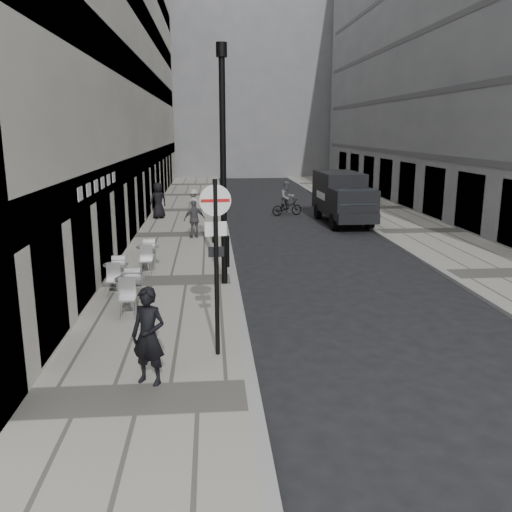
{
  "coord_description": "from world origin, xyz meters",
  "views": [
    {
      "loc": [
        -0.69,
        -6.06,
        4.69
      ],
      "look_at": [
        0.49,
        7.97,
        1.4
      ],
      "focal_mm": 38.0,
      "sensor_mm": 36.0,
      "label": 1
    }
  ],
  "objects_px": {
    "walking_man": "(148,336)",
    "sign_post": "(216,245)",
    "panel_van": "(342,195)",
    "cyclist": "(287,202)",
    "lamppost": "(223,155)"
  },
  "relations": [
    {
      "from": "sign_post",
      "to": "panel_van",
      "type": "distance_m",
      "value": 17.75
    },
    {
      "from": "lamppost",
      "to": "cyclist",
      "type": "height_order",
      "value": "lamppost"
    },
    {
      "from": "lamppost",
      "to": "panel_van",
      "type": "xyz_separation_m",
      "value": [
        6.3,
        11.06,
        -2.53
      ]
    },
    {
      "from": "lamppost",
      "to": "cyclist",
      "type": "bearing_deg",
      "value": 74.39
    },
    {
      "from": "sign_post",
      "to": "cyclist",
      "type": "bearing_deg",
      "value": 72.08
    },
    {
      "from": "walking_man",
      "to": "panel_van",
      "type": "height_order",
      "value": "panel_van"
    },
    {
      "from": "sign_post",
      "to": "panel_van",
      "type": "bearing_deg",
      "value": 62.44
    },
    {
      "from": "walking_man",
      "to": "lamppost",
      "type": "xyz_separation_m",
      "value": [
        1.56,
        6.6,
        2.94
      ]
    },
    {
      "from": "walking_man",
      "to": "sign_post",
      "type": "xyz_separation_m",
      "value": [
        1.26,
        1.21,
        1.42
      ]
    },
    {
      "from": "lamppost",
      "to": "panel_van",
      "type": "bearing_deg",
      "value": 60.33
    },
    {
      "from": "walking_man",
      "to": "panel_van",
      "type": "bearing_deg",
      "value": 90.76
    },
    {
      "from": "walking_man",
      "to": "cyclist",
      "type": "height_order",
      "value": "walking_man"
    },
    {
      "from": "lamppost",
      "to": "sign_post",
      "type": "bearing_deg",
      "value": -93.12
    },
    {
      "from": "panel_van",
      "to": "lamppost",
      "type": "bearing_deg",
      "value": -121.28
    },
    {
      "from": "walking_man",
      "to": "cyclist",
      "type": "relative_size",
      "value": 0.95
    }
  ]
}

